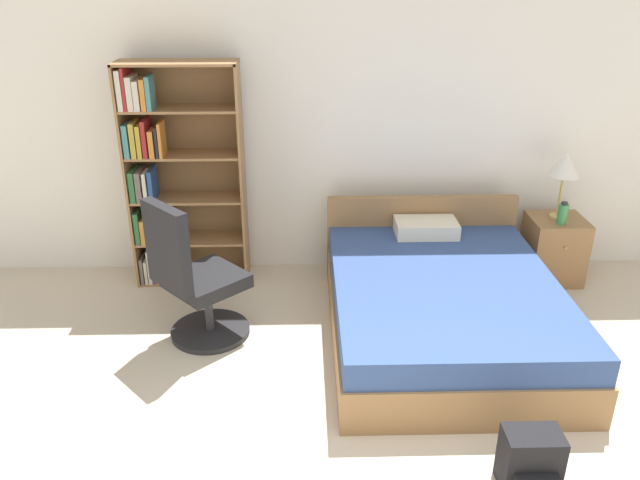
{
  "coord_description": "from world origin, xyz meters",
  "views": [
    {
      "loc": [
        -0.53,
        -1.88,
        2.54
      ],
      "look_at": [
        -0.43,
        1.98,
        0.79
      ],
      "focal_mm": 35.0,
      "sensor_mm": 36.0,
      "label": 1
    }
  ],
  "objects_px": {
    "bed": "(441,303)",
    "backpack_black": "(531,463)",
    "office_chair": "(194,282)",
    "bookshelf": "(170,180)",
    "table_lamp": "(565,166)",
    "nightstand": "(553,249)",
    "water_bottle": "(563,214)"
  },
  "relations": [
    {
      "from": "bed",
      "to": "backpack_black",
      "type": "xyz_separation_m",
      "value": [
        0.17,
        -1.5,
        -0.09
      ]
    },
    {
      "from": "office_chair",
      "to": "bookshelf",
      "type": "bearing_deg",
      "value": 107.84
    },
    {
      "from": "office_chair",
      "to": "table_lamp",
      "type": "distance_m",
      "value": 3.09
    },
    {
      "from": "office_chair",
      "to": "nightstand",
      "type": "distance_m",
      "value": 3.04
    },
    {
      "from": "bed",
      "to": "office_chair",
      "type": "bearing_deg",
      "value": -178.82
    },
    {
      "from": "table_lamp",
      "to": "water_bottle",
      "type": "distance_m",
      "value": 0.39
    },
    {
      "from": "bed",
      "to": "office_chair",
      "type": "height_order",
      "value": "office_chair"
    },
    {
      "from": "table_lamp",
      "to": "backpack_black",
      "type": "distance_m",
      "value": 2.69
    },
    {
      "from": "water_bottle",
      "to": "backpack_black",
      "type": "bearing_deg",
      "value": -113.04
    },
    {
      "from": "bookshelf",
      "to": "bed",
      "type": "relative_size",
      "value": 0.9
    },
    {
      "from": "bed",
      "to": "office_chair",
      "type": "xyz_separation_m",
      "value": [
        -1.77,
        -0.04,
        0.22
      ]
    },
    {
      "from": "table_lamp",
      "to": "water_bottle",
      "type": "relative_size",
      "value": 2.99
    },
    {
      "from": "nightstand",
      "to": "table_lamp",
      "type": "relative_size",
      "value": 0.99
    },
    {
      "from": "bookshelf",
      "to": "table_lamp",
      "type": "distance_m",
      "value": 3.21
    },
    {
      "from": "bookshelf",
      "to": "nightstand",
      "type": "relative_size",
      "value": 3.3
    },
    {
      "from": "bookshelf",
      "to": "bed",
      "type": "bearing_deg",
      "value": -23.97
    },
    {
      "from": "nightstand",
      "to": "water_bottle",
      "type": "bearing_deg",
      "value": -100.83
    },
    {
      "from": "bookshelf",
      "to": "backpack_black",
      "type": "distance_m",
      "value": 3.38
    },
    {
      "from": "office_chair",
      "to": "water_bottle",
      "type": "distance_m",
      "value": 2.99
    },
    {
      "from": "bed",
      "to": "water_bottle",
      "type": "xyz_separation_m",
      "value": [
        1.11,
        0.73,
        0.4
      ]
    },
    {
      "from": "bookshelf",
      "to": "water_bottle",
      "type": "xyz_separation_m",
      "value": [
        3.19,
        -0.19,
        -0.25
      ]
    },
    {
      "from": "bookshelf",
      "to": "backpack_black",
      "type": "height_order",
      "value": "bookshelf"
    },
    {
      "from": "bed",
      "to": "water_bottle",
      "type": "relative_size",
      "value": 10.87
    },
    {
      "from": "nightstand",
      "to": "table_lamp",
      "type": "height_order",
      "value": "table_lamp"
    },
    {
      "from": "nightstand",
      "to": "backpack_black",
      "type": "distance_m",
      "value": 2.53
    },
    {
      "from": "bed",
      "to": "nightstand",
      "type": "xyz_separation_m",
      "value": [
        1.13,
        0.84,
        0.03
      ]
    },
    {
      "from": "bed",
      "to": "nightstand",
      "type": "distance_m",
      "value": 1.41
    },
    {
      "from": "backpack_black",
      "to": "nightstand",
      "type": "bearing_deg",
      "value": 67.47
    },
    {
      "from": "bookshelf",
      "to": "office_chair",
      "type": "height_order",
      "value": "bookshelf"
    },
    {
      "from": "bed",
      "to": "water_bottle",
      "type": "height_order",
      "value": "water_bottle"
    },
    {
      "from": "bookshelf",
      "to": "office_chair",
      "type": "distance_m",
      "value": 1.1
    },
    {
      "from": "bookshelf",
      "to": "backpack_black",
      "type": "relative_size",
      "value": 5.36
    }
  ]
}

